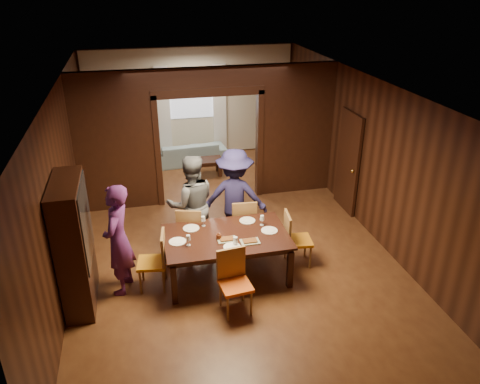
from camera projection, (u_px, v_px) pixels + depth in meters
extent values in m
plane|color=#532B17|center=(225.00, 233.00, 9.08)|extent=(9.00, 9.00, 0.00)
cube|color=silver|center=(223.00, 84.00, 7.84)|extent=(5.50, 9.00, 0.02)
cube|color=black|center=(191.00, 102.00, 12.42)|extent=(5.50, 0.02, 2.90)
cube|color=black|center=(65.00, 178.00, 7.90)|extent=(0.02, 9.00, 2.90)
cube|color=black|center=(364.00, 152.00, 9.02)|extent=(0.02, 9.00, 2.90)
cube|color=black|center=(117.00, 155.00, 9.59)|extent=(1.65, 0.15, 2.40)
cube|color=black|center=(295.00, 141.00, 10.37)|extent=(1.65, 0.15, 2.40)
cube|color=black|center=(208.00, 79.00, 9.36)|extent=(5.50, 0.15, 0.50)
cube|color=beige|center=(191.00, 103.00, 12.40)|extent=(5.40, 0.04, 2.85)
imported|color=#562160|center=(118.00, 240.00, 7.12)|extent=(0.60, 0.75, 1.81)
imported|color=#4C4D52|center=(192.00, 204.00, 8.18)|extent=(0.91, 0.72, 1.83)
imported|color=#1F1B45|center=(235.00, 197.00, 8.46)|extent=(1.32, 1.00, 1.82)
imported|color=#87A7B1|center=(189.00, 153.00, 12.31)|extent=(1.98, 0.90, 0.56)
imported|color=black|center=(231.00, 230.00, 7.62)|extent=(0.28, 0.28, 0.07)
cube|color=black|center=(227.00, 256.00, 7.68)|extent=(2.00, 1.24, 0.76)
cube|color=black|center=(206.00, 167.00, 11.62)|extent=(0.80, 0.50, 0.40)
cube|color=black|center=(74.00, 245.00, 6.82)|extent=(0.40, 1.20, 2.00)
cube|color=black|center=(348.00, 162.00, 9.62)|extent=(0.06, 0.90, 2.10)
cube|color=silver|center=(191.00, 94.00, 12.26)|extent=(1.20, 0.03, 1.30)
cube|color=white|center=(164.00, 112.00, 12.27)|extent=(0.35, 0.06, 2.40)
cube|color=white|center=(220.00, 109.00, 12.57)|extent=(0.35, 0.06, 2.40)
cylinder|color=white|center=(178.00, 242.00, 7.34)|extent=(0.27, 0.27, 0.01)
cylinder|color=silver|center=(191.00, 228.00, 7.72)|extent=(0.27, 0.27, 0.01)
cylinder|color=silver|center=(247.00, 221.00, 7.96)|extent=(0.27, 0.27, 0.01)
cylinder|color=silver|center=(269.00, 230.00, 7.65)|extent=(0.27, 0.27, 0.01)
cylinder|color=white|center=(232.00, 247.00, 7.20)|extent=(0.27, 0.27, 0.01)
cube|color=gray|center=(227.00, 239.00, 7.38)|extent=(0.30, 0.20, 0.04)
cube|color=gray|center=(250.00, 241.00, 7.33)|extent=(0.30, 0.20, 0.04)
cylinder|color=silver|center=(235.00, 241.00, 7.23)|extent=(0.07, 0.07, 0.14)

